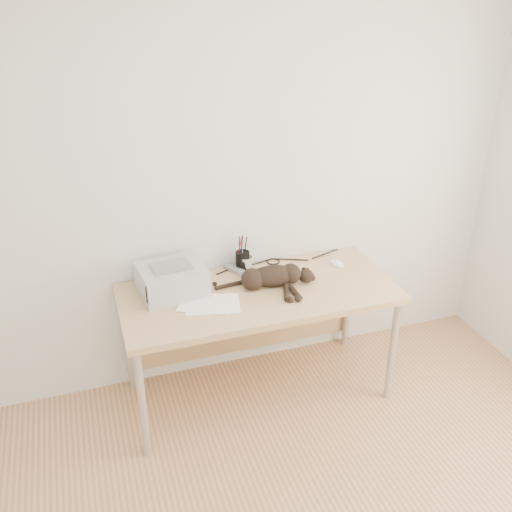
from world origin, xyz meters
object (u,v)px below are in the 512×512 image
object	(u,v)px
cat	(270,278)
pen_cup	(243,260)
mug	(246,263)
desk	(254,303)
printer	(172,279)
mouse	(337,261)

from	to	relation	value
cat	pen_cup	world-z (taller)	pen_cup
mug	desk	bearing A→B (deg)	-92.92
desk	printer	distance (m)	0.53
printer	pen_cup	world-z (taller)	pen_cup
printer	cat	distance (m)	0.57
mug	mouse	bearing A→B (deg)	-11.90
pen_cup	mouse	xyz separation A→B (m)	(0.58, -0.13, -0.04)
cat	mug	bearing A→B (deg)	112.87
pen_cup	mug	bearing A→B (deg)	-25.86
desk	mouse	bearing A→B (deg)	7.50
desk	printer	bearing A→B (deg)	173.00
printer	mouse	distance (m)	1.05
pen_cup	mouse	distance (m)	0.60
printer	pen_cup	xyz separation A→B (m)	(0.47, 0.14, -0.02)
cat	mug	world-z (taller)	cat
cat	pen_cup	size ratio (longest dim) A/B	2.69
cat	mouse	world-z (taller)	cat
desk	mug	bearing A→B (deg)	87.08
printer	mug	xyz separation A→B (m)	(0.49, 0.14, -0.04)
pen_cup	mouse	size ratio (longest dim) A/B	1.87
desk	pen_cup	size ratio (longest dim) A/B	7.33
desk	mug	xyz separation A→B (m)	(0.01, 0.19, 0.18)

